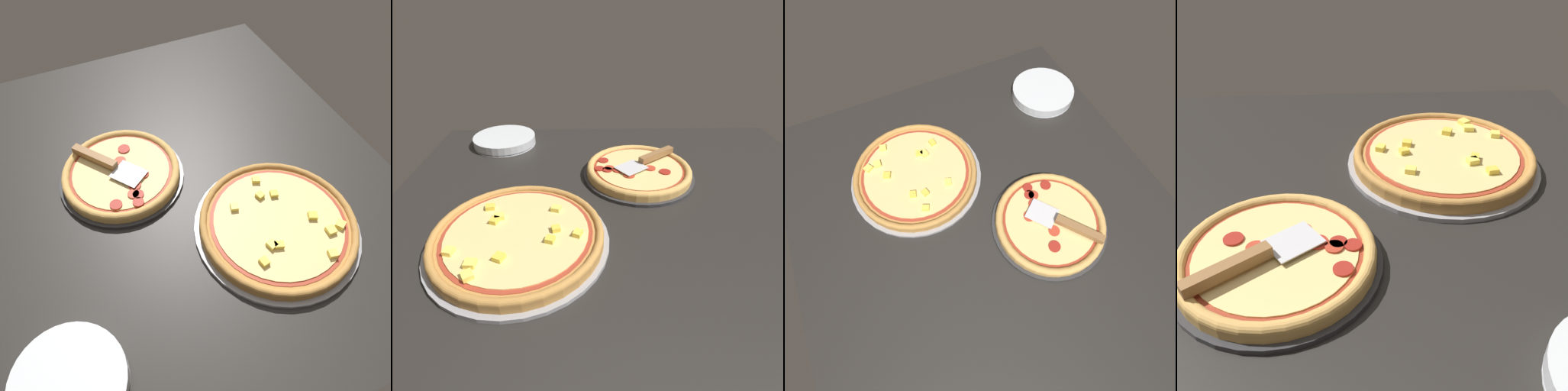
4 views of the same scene
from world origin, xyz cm
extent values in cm
cube|color=black|center=(0.00, 0.00, -1.80)|extent=(133.09, 113.51, 3.60)
cylinder|color=#2D2D30|center=(-6.60, -16.00, 0.50)|extent=(34.78, 34.78, 1.00)
cylinder|color=tan|center=(-6.60, -16.00, 1.88)|extent=(32.69, 32.69, 1.75)
torus|color=tan|center=(-6.60, -16.00, 2.75)|extent=(32.69, 32.69, 2.19)
cylinder|color=maroon|center=(-6.60, -16.00, 2.83)|extent=(28.41, 28.41, 0.15)
cylinder|color=#E5C67A|center=(-6.60, -16.00, 2.95)|extent=(26.81, 26.81, 0.40)
cylinder|color=#AD2D1E|center=(-0.40, -14.20, 3.35)|extent=(3.49, 3.49, 0.40)
cylinder|color=#B73823|center=(2.76, -15.51, 3.35)|extent=(3.10, 3.10, 0.40)
cylinder|color=maroon|center=(3.43, -14.39, 3.35)|extent=(3.02, 3.02, 0.40)
cylinder|color=maroon|center=(4.23, -20.74, 3.35)|extent=(3.26, 3.26, 0.40)
cylinder|color=#B73823|center=(-2.88, -10.91, 3.35)|extent=(3.45, 3.45, 0.40)
cylinder|color=maroon|center=(-14.10, -12.69, 3.35)|extent=(3.42, 3.42, 0.40)
cylinder|color=maroon|center=(5.82, -15.21, 3.35)|extent=(2.98, 2.98, 0.40)
cylinder|color=#B73823|center=(-10.06, -15.08, 3.35)|extent=(3.23, 3.23, 0.40)
cylinder|color=#939399|center=(26.19, 14.58, 0.50)|extent=(42.15, 42.15, 1.00)
cylinder|color=#B77F3D|center=(26.19, 14.58, 2.04)|extent=(39.62, 39.62, 2.08)
torus|color=#B77F3D|center=(26.19, 14.58, 3.08)|extent=(39.62, 39.62, 1.88)
cylinder|color=#A33823|center=(26.19, 14.58, 3.15)|extent=(34.44, 34.44, 0.15)
cylinder|color=#E5C67A|center=(26.19, 14.58, 3.28)|extent=(32.49, 32.49, 0.40)
cube|color=#F9E05B|center=(33.50, 27.80, 4.04)|extent=(3.00, 3.05, 1.12)
cube|color=#F9E05B|center=(33.91, 24.67, 4.04)|extent=(2.39, 2.34, 1.12)
cube|color=#F9E05B|center=(39.38, 21.14, 4.04)|extent=(2.38, 2.47, 1.12)
cube|color=yellow|center=(18.50, 17.93, 4.04)|extent=(2.39, 2.40, 1.12)
cube|color=#F4D64C|center=(12.43, 16.02, 4.04)|extent=(2.47, 2.65, 1.12)
cube|color=#F9E05B|center=(17.94, 6.49, 4.04)|extent=(2.60, 2.47, 1.12)
cube|color=#F9E05B|center=(31.38, 9.44, 4.04)|extent=(2.67, 2.48, 1.12)
cube|color=yellow|center=(34.53, 5.47, 4.04)|extent=(2.42, 2.15, 1.12)
cube|color=yellow|center=(32.18, 10.91, 4.04)|extent=(2.35, 2.72, 1.12)
cube|color=yellow|center=(28.49, 23.08, 4.04)|extent=(2.74, 2.82, 1.12)
cube|color=yellow|center=(17.45, 14.30, 4.04)|extent=(2.30, 2.21, 1.12)
cube|color=silver|center=(-3.91, -14.54, 3.97)|extent=(10.86, 10.54, 0.24)
cube|color=olive|center=(-13.06, -21.36, 4.85)|extent=(12.84, 10.35, 2.00)
cylinder|color=silver|center=(40.74, -41.73, 0.35)|extent=(23.10, 23.10, 0.70)
cylinder|color=silver|center=(40.74, -41.73, 1.05)|extent=(23.10, 23.10, 0.70)
cylinder|color=silver|center=(40.74, -41.73, 1.75)|extent=(23.10, 23.10, 0.70)
cylinder|color=silver|center=(40.74, -41.73, 2.45)|extent=(23.10, 23.10, 0.70)
cylinder|color=silver|center=(40.74, -41.73, 3.15)|extent=(23.10, 23.10, 0.70)
camera|label=1|loc=(65.46, -26.06, 82.79)|focal=35.00mm
camera|label=2|loc=(11.39, 68.12, 48.92)|focal=28.00mm
camera|label=3|loc=(-30.15, 18.14, 85.95)|focal=28.00mm
camera|label=4|loc=(6.12, -72.11, 52.88)|focal=42.00mm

